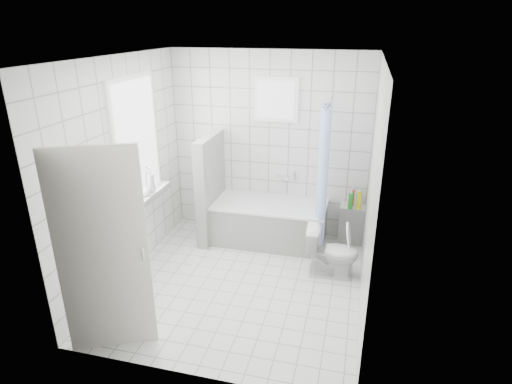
# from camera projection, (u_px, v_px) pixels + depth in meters

# --- Properties ---
(ground) EXTENTS (3.00, 3.00, 0.00)m
(ground) POSITION_uv_depth(u_px,v_px,m) (241.00, 282.00, 5.15)
(ground) COLOR white
(ground) RESTS_ON ground
(ceiling) EXTENTS (3.00, 3.00, 0.00)m
(ceiling) POSITION_uv_depth(u_px,v_px,m) (237.00, 57.00, 4.19)
(ceiling) COLOR white
(ceiling) RESTS_ON ground
(wall_back) EXTENTS (2.80, 0.02, 2.60)m
(wall_back) POSITION_uv_depth(u_px,v_px,m) (269.00, 146.00, 6.02)
(wall_back) COLOR white
(wall_back) RESTS_ON ground
(wall_front) EXTENTS (2.80, 0.02, 2.60)m
(wall_front) POSITION_uv_depth(u_px,v_px,m) (185.00, 246.00, 3.32)
(wall_front) COLOR white
(wall_front) RESTS_ON ground
(wall_left) EXTENTS (0.02, 3.00, 2.60)m
(wall_left) POSITION_uv_depth(u_px,v_px,m) (124.00, 171.00, 4.99)
(wall_left) COLOR white
(wall_left) RESTS_ON ground
(wall_right) EXTENTS (0.02, 3.00, 2.60)m
(wall_right) POSITION_uv_depth(u_px,v_px,m) (371.00, 193.00, 4.35)
(wall_right) COLOR white
(wall_right) RESTS_ON ground
(window_left) EXTENTS (0.01, 0.90, 1.40)m
(window_left) POSITION_uv_depth(u_px,v_px,m) (138.00, 140.00, 5.13)
(window_left) COLOR white
(window_left) RESTS_ON wall_left
(window_back) EXTENTS (0.50, 0.01, 0.50)m
(window_back) POSITION_uv_depth(u_px,v_px,m) (276.00, 100.00, 5.72)
(window_back) COLOR white
(window_back) RESTS_ON wall_back
(window_sill) EXTENTS (0.18, 1.02, 0.08)m
(window_sill) POSITION_uv_depth(u_px,v_px,m) (147.00, 197.00, 5.40)
(window_sill) COLOR white
(window_sill) RESTS_ON wall_left
(door) EXTENTS (0.74, 0.37, 2.00)m
(door) POSITION_uv_depth(u_px,v_px,m) (103.00, 254.00, 3.80)
(door) COLOR silver
(door) RESTS_ON ground
(bathtub) EXTENTS (1.56, 0.77, 0.58)m
(bathtub) POSITION_uv_depth(u_px,v_px,m) (270.00, 222.00, 6.03)
(bathtub) COLOR white
(bathtub) RESTS_ON ground
(partition_wall) EXTENTS (0.15, 0.85, 1.50)m
(partition_wall) POSITION_uv_depth(u_px,v_px,m) (211.00, 188.00, 6.01)
(partition_wall) COLOR white
(partition_wall) RESTS_ON ground
(tiled_ledge) EXTENTS (0.40, 0.24, 0.55)m
(tiled_ledge) POSITION_uv_depth(u_px,v_px,m) (354.00, 224.00, 6.01)
(tiled_ledge) COLOR white
(tiled_ledge) RESTS_ON ground
(toilet) EXTENTS (0.65, 0.39, 0.64)m
(toilet) POSITION_uv_depth(u_px,v_px,m) (332.00, 252.00, 5.19)
(toilet) COLOR white
(toilet) RESTS_ON ground
(curtain_rod) EXTENTS (0.02, 0.80, 0.02)m
(curtain_rod) POSITION_uv_depth(u_px,v_px,m) (329.00, 103.00, 5.21)
(curtain_rod) COLOR silver
(curtain_rod) RESTS_ON wall_back
(shower_curtain) EXTENTS (0.14, 0.48, 1.78)m
(shower_curtain) POSITION_uv_depth(u_px,v_px,m) (323.00, 176.00, 5.43)
(shower_curtain) COLOR #5686FD
(shower_curtain) RESTS_ON curtain_rod
(tub_faucet) EXTENTS (0.18, 0.06, 0.06)m
(tub_faucet) POSITION_uv_depth(u_px,v_px,m) (282.00, 178.00, 6.10)
(tub_faucet) COLOR silver
(tub_faucet) RESTS_ON wall_back
(sill_bottles) EXTENTS (0.17, 0.61, 0.33)m
(sill_bottles) POSITION_uv_depth(u_px,v_px,m) (142.00, 186.00, 5.24)
(sill_bottles) COLOR silver
(sill_bottles) RESTS_ON window_sill
(ledge_bottles) EXTENTS (0.17, 0.20, 0.26)m
(ledge_bottles) POSITION_uv_depth(u_px,v_px,m) (354.00, 200.00, 5.82)
(ledge_bottles) COLOR #F5FF1A
(ledge_bottles) RESTS_ON tiled_ledge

